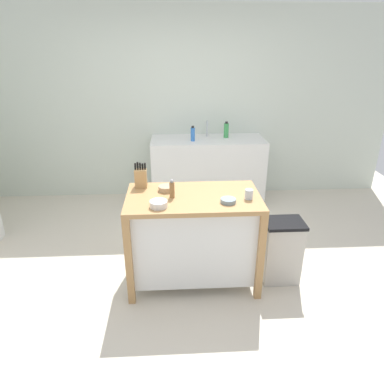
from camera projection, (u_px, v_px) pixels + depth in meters
The scene contains 14 objects.
ground_plane at pixel (188, 272), 3.51m from camera, with size 7.00×7.00×0.00m, color beige.
wall_back at pixel (181, 106), 4.89m from camera, with size 6.00×0.10×2.60m, color silver.
kitchen_island at pixel (193, 234), 3.23m from camera, with size 1.19×0.68×0.89m.
knife_block at pixel (141, 178), 3.23m from camera, with size 0.11×0.09×0.24m.
bowl_ceramic_small at pixel (166, 188), 3.18m from camera, with size 0.14×0.14×0.05m.
bowl_stoneware_deep at pixel (159, 204), 2.86m from camera, with size 0.15×0.15×0.05m.
bowl_ceramic_wide at pixel (228, 200), 2.94m from camera, with size 0.13×0.13×0.04m.
drinking_cup at pixel (249, 194), 3.00m from camera, with size 0.07×0.07×0.09m.
pepper_grinder at pixel (172, 189), 3.02m from camera, with size 0.04×0.04×0.17m.
trash_bin at pixel (281, 251), 3.31m from camera, with size 0.36×0.28×0.63m.
sink_counter at pixel (207, 170), 4.92m from camera, with size 1.54×0.60×0.92m.
sink_faucet at pixel (207, 129), 4.82m from camera, with size 0.02×0.02×0.22m.
bottle_dish_soap at pixel (226, 130), 4.77m from camera, with size 0.07×0.07×0.22m.
bottle_spray_cleaner at pixel (193, 134), 4.61m from camera, with size 0.06×0.06×0.20m.
Camera 1 is at (-0.12, -2.89, 2.15)m, focal length 32.66 mm.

